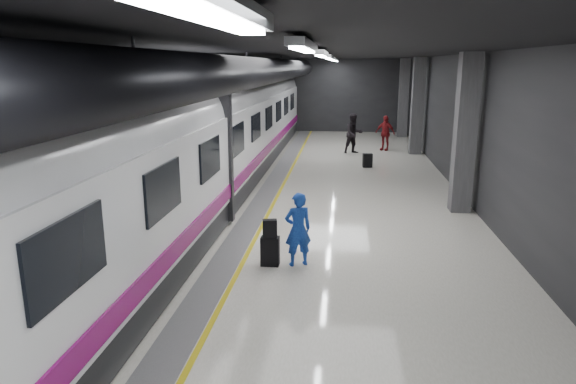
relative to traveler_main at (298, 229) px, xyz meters
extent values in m
plane|color=white|center=(-0.24, 2.70, -0.80)|extent=(40.00, 40.00, 0.00)
cube|color=black|center=(-0.24, 2.70, 3.70)|extent=(10.00, 40.00, 0.02)
cube|color=#28282B|center=(-0.24, 22.70, 1.45)|extent=(10.00, 0.02, 4.50)
cube|color=#28282B|center=(-5.24, 2.70, 1.45)|extent=(0.02, 40.00, 4.50)
cube|color=#28282B|center=(4.76, 2.70, 1.45)|extent=(0.02, 40.00, 4.50)
cube|color=slate|center=(-1.59, 2.70, -0.79)|extent=(0.65, 39.80, 0.01)
cube|color=gold|center=(-1.19, 2.70, -0.79)|extent=(0.10, 39.80, 0.01)
cylinder|color=black|center=(-1.54, 2.70, 3.15)|extent=(0.80, 38.00, 0.80)
cube|color=silver|center=(0.36, -3.30, 3.60)|extent=(0.22, 2.60, 0.10)
cube|color=silver|center=(0.36, 1.70, 3.60)|extent=(0.22, 2.60, 0.10)
cube|color=silver|center=(0.36, 6.70, 3.60)|extent=(0.22, 2.60, 0.10)
cube|color=silver|center=(0.36, 11.70, 3.60)|extent=(0.22, 2.60, 0.10)
cube|color=silver|center=(0.36, 16.70, 3.60)|extent=(0.22, 2.60, 0.10)
cube|color=silver|center=(0.36, 20.70, 3.60)|extent=(0.22, 2.60, 0.10)
cube|color=#515154|center=(4.31, 4.70, 1.45)|extent=(0.55, 0.55, 4.50)
cube|color=#515154|center=(4.31, 14.70, 1.45)|extent=(0.55, 0.55, 4.50)
cube|color=#515154|center=(4.31, 20.70, 1.45)|extent=(0.55, 0.55, 4.50)
cube|color=black|center=(-3.49, 2.70, -0.45)|extent=(2.80, 38.00, 0.60)
cube|color=white|center=(-3.49, 2.70, 0.95)|extent=(2.90, 38.00, 2.20)
cylinder|color=white|center=(-3.49, 2.70, 1.90)|extent=(2.80, 38.00, 2.80)
cube|color=#7E0B61|center=(-2.02, 2.70, 0.15)|extent=(0.04, 38.00, 0.35)
cube|color=black|center=(-3.49, 2.70, 1.20)|extent=(3.05, 0.25, 3.80)
cube|color=black|center=(-2.02, -5.30, 1.35)|extent=(0.05, 1.60, 0.85)
cube|color=black|center=(-2.02, -2.30, 1.35)|extent=(0.05, 1.60, 0.85)
cube|color=black|center=(-2.02, 0.70, 1.35)|extent=(0.05, 1.60, 0.85)
cube|color=black|center=(-2.02, 3.70, 1.35)|extent=(0.05, 1.60, 0.85)
cube|color=black|center=(-2.02, 6.70, 1.35)|extent=(0.05, 1.60, 0.85)
cube|color=black|center=(-2.02, 9.70, 1.35)|extent=(0.05, 1.60, 0.85)
cube|color=black|center=(-2.02, 12.70, 1.35)|extent=(0.05, 1.60, 0.85)
cube|color=black|center=(-2.02, 15.70, 1.35)|extent=(0.05, 1.60, 0.85)
cube|color=black|center=(-2.02, 18.70, 1.35)|extent=(0.05, 1.60, 0.85)
imported|color=blue|center=(0.00, 0.00, 0.00)|extent=(0.68, 0.57, 1.59)
cube|color=black|center=(-0.58, -0.08, -0.48)|extent=(0.39, 0.25, 0.63)
cube|color=black|center=(-0.58, -0.11, 0.03)|extent=(0.32, 0.22, 0.39)
imported|color=black|center=(1.37, 14.45, 0.16)|extent=(1.15, 1.06, 1.90)
imported|color=maroon|center=(2.93, 15.53, 0.07)|extent=(1.09, 0.85, 1.72)
cube|color=black|center=(1.91, 11.03, -0.51)|extent=(0.42, 0.30, 0.57)
camera|label=1|loc=(0.91, -10.22, 3.36)|focal=32.00mm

